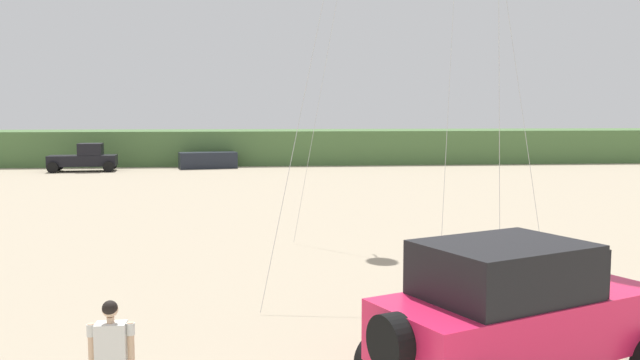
% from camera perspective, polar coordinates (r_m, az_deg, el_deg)
% --- Properties ---
extents(dune_ridge, '(90.00, 7.73, 2.69)m').
position_cam_1_polar(dune_ridge, '(56.13, -6.29, 2.83)').
color(dune_ridge, '#4C703D').
rests_on(dune_ridge, ground_plane).
extents(jeep, '(5.00, 3.88, 2.26)m').
position_cam_1_polar(jeep, '(10.55, 16.30, -10.63)').
color(jeep, '#EA2151').
rests_on(jeep, ground_plane).
extents(person_watching, '(0.62, 0.30, 1.67)m').
position_cam_1_polar(person_watching, '(9.64, -17.23, -13.89)').
color(person_watching, '#DBB28E').
rests_on(person_watching, ground_plane).
extents(distant_pickup, '(4.76, 2.78, 1.98)m').
position_cam_1_polar(distant_pickup, '(50.43, -19.29, 1.76)').
color(distant_pickup, black).
rests_on(distant_pickup, ground_plane).
extents(distant_sedan, '(4.45, 2.50, 1.20)m').
position_cam_1_polar(distant_sedan, '(50.98, -9.47, 1.66)').
color(distant_sedan, '#1E232D').
rests_on(distant_sedan, ground_plane).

